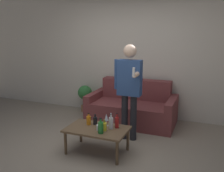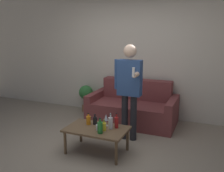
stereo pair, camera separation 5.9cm
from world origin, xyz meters
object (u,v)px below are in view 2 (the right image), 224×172
Objects in this scene: couch at (133,108)px; person_standing_front at (129,85)px; coffee_table at (97,131)px; bottle_orange at (116,122)px.

couch is 1.07m from person_standing_front.
coffee_table is 0.33m from bottle_orange.
bottle_orange reaches higher than coffee_table.
coffee_table is at bearing -114.76° from person_standing_front.
bottle_orange is 0.70m from person_standing_front.
coffee_table is (-0.11, -1.46, 0.04)m from couch.
person_standing_front reaches higher than couch.
bottle_orange is 0.14× the size of person_standing_front.
bottle_orange is at bearing -92.58° from person_standing_front.
couch reaches higher than bottle_orange.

